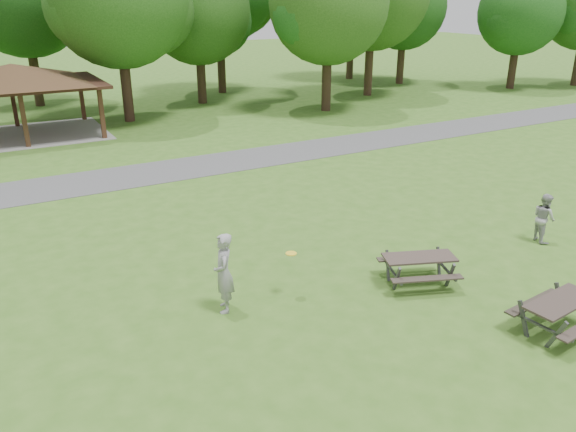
{
  "coord_description": "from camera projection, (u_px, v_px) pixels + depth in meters",
  "views": [
    {
      "loc": [
        -6.13,
        -8.62,
        7.03
      ],
      "look_at": [
        1.0,
        4.0,
        1.3
      ],
      "focal_mm": 35.0,
      "sensor_mm": 36.0,
      "label": 1
    }
  ],
  "objects": [
    {
      "name": "picnic_table_far",
      "position": [
        560.0,
        308.0,
        12.37
      ],
      "size": [
        1.99,
        1.66,
        0.81
      ],
      "color": "#2E2521",
      "rests_on": "ground"
    },
    {
      "name": "asphalt_path",
      "position": [
        151.0,
        173.0,
        23.7
      ],
      "size": [
        120.0,
        3.2,
        0.02
      ],
      "primitive_type": "cube",
      "color": "#464648",
      "rests_on": "ground"
    },
    {
      "name": "pavilion",
      "position": [
        13.0,
        78.0,
        28.85
      ],
      "size": [
        8.6,
        7.01,
        3.76
      ],
      "color": "#3D2116",
      "rests_on": "ground"
    },
    {
      "name": "frisbee_in_flight",
      "position": [
        291.0,
        253.0,
        13.66
      ],
      "size": [
        0.36,
        0.36,
        0.02
      ],
      "color": "yellow",
      "rests_on": "ground"
    },
    {
      "name": "tree_row_f",
      "position": [
        199.0,
        14.0,
        37.02
      ],
      "size": [
        7.35,
        7.0,
        9.55
      ],
      "color": "black",
      "rests_on": "ground"
    },
    {
      "name": "tree_row_i",
      "position": [
        405.0,
        10.0,
        45.63
      ],
      "size": [
        7.14,
        6.8,
        9.52
      ],
      "color": "#302015",
      "rests_on": "ground"
    },
    {
      "name": "tree_row_e",
      "position": [
        119.0,
        0.0,
        31.1
      ],
      "size": [
        8.4,
        8.0,
        11.02
      ],
      "color": "black",
      "rests_on": "ground"
    },
    {
      "name": "frisbee_catcher",
      "position": [
        544.0,
        218.0,
        16.93
      ],
      "size": [
        0.78,
        0.88,
        1.51
      ],
      "primitive_type": "imported",
      "rotation": [
        0.0,
        0.0,
        1.24
      ],
      "color": "#9E9EA1",
      "rests_on": "ground"
    },
    {
      "name": "picnic_table_middle",
      "position": [
        419.0,
        263.0,
        14.46
      ],
      "size": [
        2.24,
        2.04,
        0.8
      ],
      "color": "#322824",
      "rests_on": "ground"
    },
    {
      "name": "tree_row_j",
      "position": [
        520.0,
        15.0,
        43.24
      ],
      "size": [
        6.72,
        6.4,
        8.96
      ],
      "color": "black",
      "rests_on": "ground"
    },
    {
      "name": "frisbee_thrower",
      "position": [
        224.0,
        273.0,
        13.09
      ],
      "size": [
        0.69,
        0.83,
        1.96
      ],
      "primitive_type": "imported",
      "rotation": [
        0.0,
        0.0,
        -1.92
      ],
      "color": "gray",
      "rests_on": "ground"
    },
    {
      "name": "ground",
      "position": [
        338.0,
        337.0,
        12.37
      ],
      "size": [
        160.0,
        160.0,
        0.0
      ],
      "primitive_type": "plane",
      "color": "#36611B",
      "rests_on": "ground"
    },
    {
      "name": "tree_row_g",
      "position": [
        329.0,
        7.0,
        34.33
      ],
      "size": [
        7.77,
        7.4,
        10.25
      ],
      "color": "black",
      "rests_on": "ground"
    }
  ]
}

